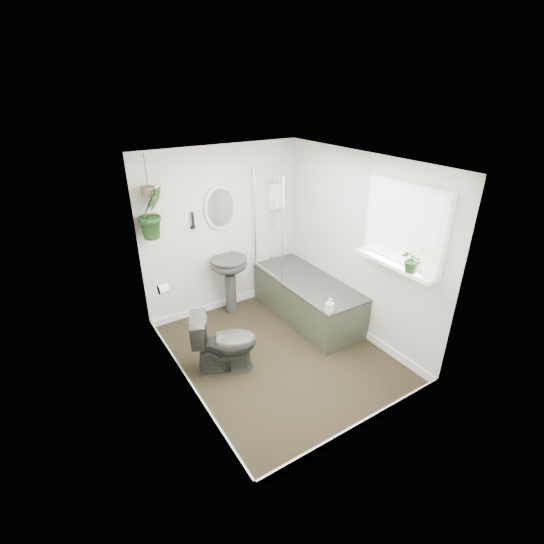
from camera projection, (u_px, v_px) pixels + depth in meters
floor at (279, 354)px, 4.82m from camera, size 2.30×2.80×0.02m
ceiling at (280, 161)px, 3.80m from camera, size 2.30×2.80×0.02m
wall_back at (223, 231)px, 5.38m from camera, size 2.30×0.02×2.30m
wall_front at (373, 331)px, 3.24m from camera, size 2.30×0.02×2.30m
wall_left at (178, 297)px, 3.75m from camera, size 0.02×2.80×2.30m
wall_right at (358, 247)px, 4.87m from camera, size 0.02×2.80×2.30m
skirting at (279, 350)px, 4.79m from camera, size 2.30×2.80×0.10m
bathtub at (307, 298)px, 5.45m from camera, size 0.72×1.72×0.58m
bath_screen at (268, 225)px, 5.23m from camera, size 0.04×0.72×1.40m
shower_box at (275, 196)px, 5.54m from camera, size 0.20×0.10×0.35m
oval_mirror at (221, 208)px, 5.18m from camera, size 0.46×0.03×0.62m
wall_sconce at (193, 220)px, 5.03m from camera, size 0.04×0.04×0.22m
toilet_roll_holder at (163, 289)px, 4.42m from camera, size 0.11×0.11×0.11m
window_recess at (404, 226)px, 4.09m from camera, size 0.08×1.00×0.90m
window_sill at (394, 264)px, 4.24m from camera, size 0.18×1.00×0.04m
window_blinds at (401, 227)px, 4.06m from camera, size 0.01×0.86×0.76m
toilet at (224, 342)px, 4.42m from camera, size 0.82×0.67×0.73m
pedestal_sink at (230, 285)px, 5.52m from camera, size 0.50×0.43×0.84m
sill_plant at (412, 259)px, 3.97m from camera, size 0.30×0.28×0.27m
hanging_plant at (151, 213)px, 4.59m from camera, size 0.40×0.36×0.62m
soap_bottle at (330, 305)px, 4.55m from camera, size 0.10×0.10×0.18m
hanging_pot at (149, 192)px, 4.48m from camera, size 0.16×0.16×0.12m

